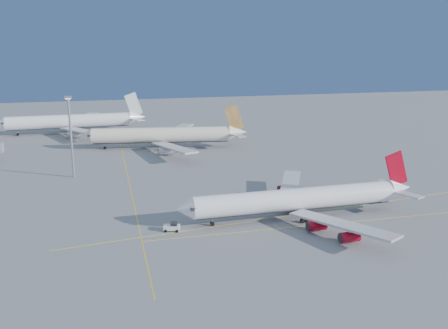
% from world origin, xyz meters
% --- Properties ---
extents(ground, '(500.00, 500.00, 0.00)m').
position_xyz_m(ground, '(0.00, 0.00, 0.00)').
color(ground, slate).
rests_on(ground, ground).
extents(taxiway_lines, '(118.86, 140.00, 0.02)m').
position_xyz_m(taxiway_lines, '(-14.71, 6.34, 0.01)').
color(taxiway_lines, yellow).
rests_on(taxiway_lines, ground).
extents(airliner_virgin, '(62.82, 56.52, 15.52)m').
position_xyz_m(airliner_virgin, '(-0.11, -7.92, 4.68)').
color(airliner_virgin, white).
rests_on(airliner_virgin, ground).
extents(airliner_etihad, '(67.42, 61.71, 17.62)m').
position_xyz_m(airliner_etihad, '(-22.69, 80.52, 5.36)').
color(airliner_etihad, beige).
rests_on(airliner_etihad, ground).
extents(airliner_third, '(68.71, 63.47, 18.46)m').
position_xyz_m(airliner_third, '(-60.51, 123.67, 5.59)').
color(airliner_third, white).
rests_on(airliner_third, ground).
extents(pushback_tug, '(4.11, 3.10, 2.10)m').
position_xyz_m(pushback_tug, '(-32.58, -9.38, 0.97)').
color(pushback_tug, white).
rests_on(pushback_tug, ground).
extents(light_mast, '(2.25, 2.25, 26.01)m').
position_xyz_m(light_mast, '(-56.84, 44.13, 15.35)').
color(light_mast, gray).
rests_on(light_mast, ground).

